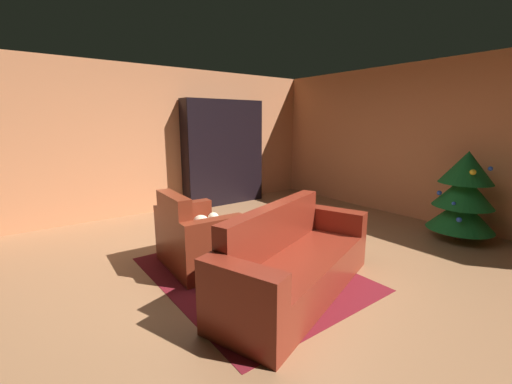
% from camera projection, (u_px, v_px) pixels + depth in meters
% --- Properties ---
extents(ground_plane, '(7.97, 7.97, 0.00)m').
position_uv_depth(ground_plane, '(264.00, 266.00, 3.84)').
color(ground_plane, '#9A6A46').
extents(wall_back, '(6.35, 0.06, 2.61)m').
position_uv_depth(wall_back, '(421.00, 142.00, 5.53)').
color(wall_back, '#D48252').
rests_on(wall_back, ground).
extents(wall_left, '(0.06, 6.76, 2.61)m').
position_uv_depth(wall_left, '(158.00, 141.00, 6.03)').
color(wall_left, '#D48252').
rests_on(wall_left, ground).
extents(area_rug, '(2.37, 1.86, 0.01)m').
position_uv_depth(area_rug, '(251.00, 273.00, 3.67)').
color(area_rug, maroon).
rests_on(area_rug, ground).
extents(bookshelf_unit, '(0.35, 1.68, 2.07)m').
position_uv_depth(bookshelf_unit, '(229.00, 154.00, 6.70)').
color(bookshelf_unit, black).
rests_on(bookshelf_unit, ground).
extents(armchair_red, '(1.02, 0.75, 0.88)m').
position_uv_depth(armchair_red, '(196.00, 240.00, 3.80)').
color(armchair_red, maroon).
rests_on(armchair_red, ground).
extents(couch_red, '(1.37, 2.19, 0.85)m').
position_uv_depth(couch_red, '(294.00, 264.00, 3.22)').
color(couch_red, maroon).
rests_on(couch_red, ground).
extents(coffee_table, '(0.63, 0.63, 0.41)m').
position_uv_depth(coffee_table, '(238.00, 240.00, 3.64)').
color(coffee_table, black).
rests_on(coffee_table, ground).
extents(book_stack_on_table, '(0.18, 0.17, 0.06)m').
position_uv_depth(book_stack_on_table, '(240.00, 232.00, 3.69)').
color(book_stack_on_table, gold).
rests_on(book_stack_on_table, coffee_table).
extents(bottle_on_table, '(0.07, 0.07, 0.23)m').
position_uv_depth(bottle_on_table, '(223.00, 231.00, 3.53)').
color(bottle_on_table, '#263B53').
rests_on(bottle_on_table, coffee_table).
extents(decorated_tree, '(0.87, 0.87, 1.26)m').
position_uv_depth(decorated_tree, '(464.00, 195.00, 4.61)').
color(decorated_tree, brown).
rests_on(decorated_tree, ground).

